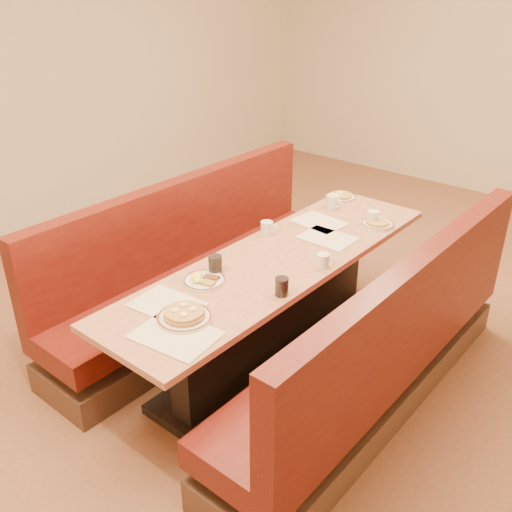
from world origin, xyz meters
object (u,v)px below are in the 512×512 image
Objects in this scene: booth_left at (198,276)px; pancake_plate at (184,316)px; coffee_mug_a at (323,260)px; diner_table at (278,310)px; eggs_plate at (204,280)px; coffee_mug_c at (373,217)px; coffee_mug_b at (267,228)px; coffee_mug_d at (333,201)px; soda_tumbler_mid at (282,287)px; booth_right at (379,356)px; soda_tumbler_near at (215,264)px.

pancake_plate is at bearing -47.19° from booth_left.
coffee_mug_a is (1.00, 0.08, 0.43)m from booth_left.
diner_table is 0.94m from pancake_plate.
coffee_mug_c reaches higher than eggs_plate.
coffee_mug_a is at bearing 54.91° from eggs_plate.
coffee_mug_a is at bearing -38.47° from coffee_mug_b.
coffee_mug_c is 0.88× the size of coffee_mug_d.
coffee_mug_c is (0.45, 0.61, 0.00)m from coffee_mug_b.
soda_tumbler_mid reaches higher than pancake_plate.
eggs_plate is 1.41m from coffee_mug_d.
soda_tumbler_mid is at bearing -143.22° from booth_right.
soda_tumbler_near is at bearing -156.72° from booth_right.
soda_tumbler_near reaches higher than eggs_plate.
pancake_plate is at bearing -128.74° from booth_right.
booth_right is at bearing -35.97° from coffee_mug_b.
eggs_plate reaches higher than diner_table.
eggs_plate is (-0.20, 0.34, -0.01)m from pancake_plate.
coffee_mug_b is (-0.28, 0.23, 0.42)m from diner_table.
coffee_mug_a is 0.64m from soda_tumbler_near.
coffee_mug_c reaches higher than coffee_mug_a.
coffee_mug_b is 0.79m from soda_tumbler_mid.
coffee_mug_d is (-0.37, 0.06, 0.01)m from coffee_mug_c.
booth_left is 18.97× the size of coffee_mug_d.
coffee_mug_b is at bearing 134.59° from soda_tumbler_mid.
soda_tumbler_near reaches higher than pancake_plate.
coffee_mug_d is at bearing 59.11° from booth_left.
booth_right is 1.10m from coffee_mug_c.
booth_right is at bearing -35.06° from coffee_mug_d.
pancake_plate is at bearing -72.93° from coffee_mug_d.
eggs_plate is 1.85× the size of coffee_mug_d.
coffee_mug_b is at bearing 99.97° from soda_tumbler_near.
booth_left is 10.27× the size of eggs_plate.
booth_left is 0.67m from coffee_mug_b.
booth_right is 8.84× the size of pancake_plate.
coffee_mug_b is at bearing 147.10° from coffee_mug_a.
coffee_mug_b is at bearing 26.44° from booth_left.
coffee_mug_d reaches higher than diner_table.
coffee_mug_b is 0.68m from coffee_mug_d.
booth_right is 22.92× the size of coffee_mug_a.
soda_tumbler_near is at bearing -173.71° from soda_tumbler_mid.
coffee_mug_d is 1.32m from soda_tumbler_mid.
booth_left is at bearing 132.81° from pancake_plate.
coffee_mug_c is (0.32, 1.35, 0.03)m from eggs_plate.
soda_tumbler_mid is (0.01, -0.42, 0.01)m from coffee_mug_a.
eggs_plate is 2.21× the size of soda_tumbler_near.
coffee_mug_c is at bearing 42.81° from booth_left.
booth_right is 24.16× the size of soda_tumbler_mid.
booth_right is 21.59× the size of coffee_mug_c.
diner_table is at bearing -68.73° from coffee_mug_d.
booth_left reaches higher than coffee_mug_a.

